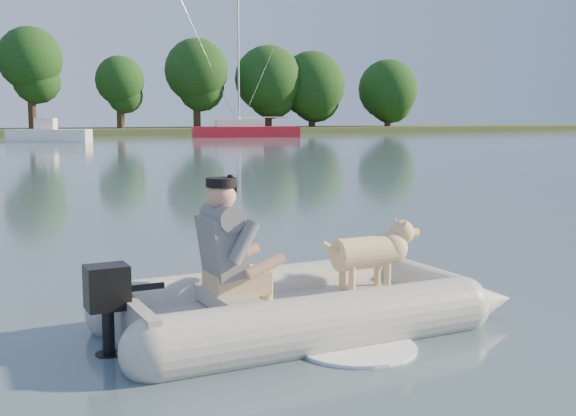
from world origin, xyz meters
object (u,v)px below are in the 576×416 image
dinghy (304,258)px  dog (365,258)px  man (224,242)px  motorboat (49,126)px  sailboat (244,131)px

dinghy → dog: 0.66m
man → motorboat: size_ratio=0.20×
man → sailboat: sailboat is taller
dinghy → sailboat: size_ratio=0.38×
dinghy → sailboat: 53.56m
dinghy → man: 0.73m
motorboat → dog: bearing=-69.6°
motorboat → sailboat: sailboat is taller
sailboat → motorboat: bearing=-150.9°
dog → sailboat: bearing=67.9°
dinghy → motorboat: motorboat is taller
man → dog: 1.39m
dog → motorboat: size_ratio=0.17×
motorboat → sailboat: 16.44m
dinghy → man: size_ratio=4.11×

